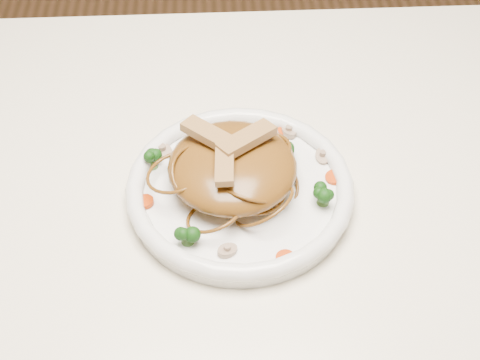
{
  "coord_description": "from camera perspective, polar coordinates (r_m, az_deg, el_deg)",
  "views": [
    {
      "loc": [
        -0.01,
        -0.48,
        1.33
      ],
      "look_at": [
        0.01,
        0.02,
        0.78
      ],
      "focal_mm": 50.19,
      "sensor_mm": 36.0,
      "label": 1
    }
  ],
  "objects": [
    {
      "name": "table",
      "position": [
        0.83,
        -0.82,
        -7.18
      ],
      "size": [
        1.2,
        0.8,
        0.75
      ],
      "color": "#EDE3C9",
      "rests_on": "ground"
    },
    {
      "name": "plate",
      "position": [
        0.76,
        0.0,
        -1.13
      ],
      "size": [
        0.32,
        0.32,
        0.02
      ],
      "primitive_type": "cylinder",
      "rotation": [
        0.0,
        0.0,
        -0.34
      ],
      "color": "white",
      "rests_on": "table"
    },
    {
      "name": "noodle_mound",
      "position": [
        0.74,
        -0.65,
        1.15
      ],
      "size": [
        0.17,
        0.17,
        0.05
      ],
      "primitive_type": "ellipsoid",
      "rotation": [
        0.0,
        0.0,
        -0.23
      ],
      "color": "brown",
      "rests_on": "plate"
    },
    {
      "name": "chicken_a",
      "position": [
        0.73,
        0.57,
        3.5
      ],
      "size": [
        0.07,
        0.06,
        0.01
      ],
      "primitive_type": "cube",
      "rotation": [
        0.0,
        0.0,
        0.66
      ],
      "color": "#A8874F",
      "rests_on": "noodle_mound"
    },
    {
      "name": "chicken_b",
      "position": [
        0.73,
        -2.57,
        3.84
      ],
      "size": [
        0.07,
        0.06,
        0.01
      ],
      "primitive_type": "cube",
      "rotation": [
        0.0,
        0.0,
        2.43
      ],
      "color": "#A8874F",
      "rests_on": "noodle_mound"
    },
    {
      "name": "chicken_c",
      "position": [
        0.7,
        -1.31,
        1.49
      ],
      "size": [
        0.02,
        0.06,
        0.01
      ],
      "primitive_type": "cube",
      "rotation": [
        0.0,
        0.0,
        4.67
      ],
      "color": "#A8874F",
      "rests_on": "noodle_mound"
    },
    {
      "name": "broccoli_0",
      "position": [
        0.78,
        4.21,
        2.53
      ],
      "size": [
        0.04,
        0.04,
        0.03
      ],
      "primitive_type": null,
      "rotation": [
        0.0,
        0.0,
        -0.41
      ],
      "color": "#12430E",
      "rests_on": "plate"
    },
    {
      "name": "broccoli_1",
      "position": [
        0.77,
        -7.58,
        1.89
      ],
      "size": [
        0.03,
        0.03,
        0.03
      ],
      "primitive_type": null,
      "rotation": [
        0.0,
        0.0,
        0.4
      ],
      "color": "#12430E",
      "rests_on": "plate"
    },
    {
      "name": "broccoli_2",
      "position": [
        0.7,
        -4.52,
        -4.6
      ],
      "size": [
        0.03,
        0.03,
        0.03
      ],
      "primitive_type": null,
      "rotation": [
        0.0,
        0.0,
        0.25
      ],
      "color": "#12430E",
      "rests_on": "plate"
    },
    {
      "name": "broccoli_3",
      "position": [
        0.74,
        7.14,
        -1.19
      ],
      "size": [
        0.03,
        0.03,
        0.03
      ],
      "primitive_type": null,
      "rotation": [
        0.0,
        0.0,
        -0.41
      ],
      "color": "#12430E",
      "rests_on": "plate"
    },
    {
      "name": "carrot_0",
      "position": [
        0.82,
        3.89,
        4.24
      ],
      "size": [
        0.02,
        0.02,
        0.0
      ],
      "primitive_type": "cylinder",
      "rotation": [
        0.0,
        0.0,
        -0.18
      ],
      "color": "#B32F06",
      "rests_on": "plate"
    },
    {
      "name": "carrot_1",
      "position": [
        0.75,
        -8.1,
        -1.84
      ],
      "size": [
        0.03,
        0.03,
        0.0
      ],
      "primitive_type": "cylinder",
      "rotation": [
        0.0,
        0.0,
        -0.3
      ],
      "color": "#B32F06",
      "rests_on": "plate"
    },
    {
      "name": "carrot_2",
      "position": [
        0.77,
        8.04,
        0.23
      ],
      "size": [
        0.03,
        0.03,
        0.0
      ],
      "primitive_type": "cylinder",
      "rotation": [
        0.0,
        0.0,
        -0.28
      ],
      "color": "#B32F06",
      "rests_on": "plate"
    },
    {
      "name": "carrot_3",
      "position": [
        0.81,
        -3.34,
        3.8
      ],
      "size": [
        0.03,
        0.03,
        0.0
      ],
      "primitive_type": "cylinder",
      "rotation": [
        0.0,
        0.0,
        -0.43
      ],
      "color": "#B32F06",
      "rests_on": "plate"
    },
    {
      "name": "carrot_4",
      "position": [
        0.69,
        3.86,
        -6.63
      ],
      "size": [
        0.03,
        0.03,
        0.0
      ],
      "primitive_type": "cylinder",
      "rotation": [
        0.0,
        0.0,
        0.38
      ],
      "color": "#B32F06",
      "rests_on": "plate"
    },
    {
      "name": "mushroom_0",
      "position": [
        0.7,
        -1.09,
        -6.02
      ],
      "size": [
        0.03,
        0.03,
        0.01
      ],
      "primitive_type": "cylinder",
      "rotation": [
        0.0,
        0.0,
        0.48
      ],
      "color": "tan",
      "rests_on": "plate"
    },
    {
      "name": "mushroom_1",
      "position": [
        0.79,
        7.03,
        2.0
      ],
      "size": [
        0.02,
        0.02,
        0.01
      ],
      "primitive_type": "cylinder",
      "rotation": [
        0.0,
        0.0,
        1.62
      ],
      "color": "tan",
      "rests_on": "plate"
    },
    {
      "name": "mushroom_2",
      "position": [
        0.8,
        -6.63,
        2.51
      ],
      "size": [
        0.04,
        0.04,
        0.01
      ],
      "primitive_type": "cylinder",
      "rotation": [
        0.0,
        0.0,
        -0.68
      ],
      "color": "tan",
      "rests_on": "plate"
    },
    {
      "name": "mushroom_3",
      "position": [
        0.82,
        4.18,
        4.15
      ],
      "size": [
        0.03,
        0.03,
        0.01
      ],
      "primitive_type": "cylinder",
      "rotation": [
        0.0,
        0.0,
        1.77
      ],
      "color": "tan",
      "rests_on": "plate"
    }
  ]
}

